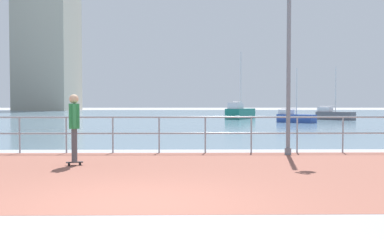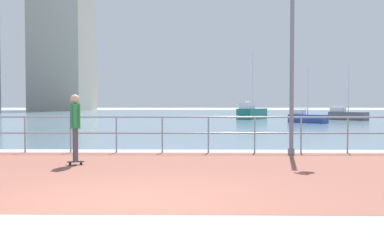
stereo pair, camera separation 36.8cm
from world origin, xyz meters
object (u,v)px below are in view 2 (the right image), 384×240
object	(u,v)px
sailboat_teal	(306,118)
sailboat_navy	(252,112)
sailboat_gray	(347,115)
lamppost	(295,49)
skateboarder	(75,123)

from	to	relation	value
sailboat_teal	sailboat_navy	world-z (taller)	sailboat_navy
sailboat_teal	sailboat_gray	world-z (taller)	sailboat_gray
sailboat_navy	lamppost	bearing A→B (deg)	-94.37
lamppost	skateboarder	distance (m)	6.39
lamppost	skateboarder	xyz separation A→B (m)	(-5.72, -2.02, -2.01)
skateboarder	sailboat_navy	bearing A→B (deg)	76.20
sailboat_navy	sailboat_gray	bearing A→B (deg)	-18.68
sailboat_gray	sailboat_teal	bearing A→B (deg)	-130.09
lamppost	sailboat_teal	world-z (taller)	lamppost
sailboat_teal	sailboat_navy	size ratio (longest dim) A/B	0.65
sailboat_teal	sailboat_navy	bearing A→B (deg)	110.02
lamppost	skateboarder	bearing A→B (deg)	-160.56
lamppost	sailboat_navy	xyz separation A→B (m)	(2.36, 30.89, -2.42)
lamppost	sailboat_teal	bearing A→B (deg)	75.86
skateboarder	sailboat_navy	distance (m)	33.89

